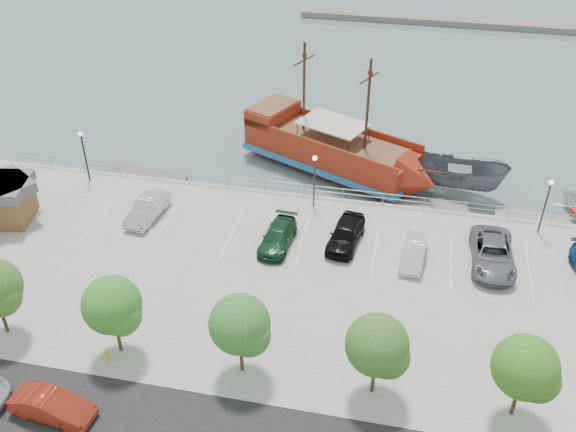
# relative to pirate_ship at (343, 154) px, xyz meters

# --- Properties ---
(ground) EXTENTS (160.00, 160.00, 0.00)m
(ground) POSITION_rel_pirate_ship_xyz_m (-1.22, -13.34, -1.82)
(ground) COLOR #4F6667
(sidewalk) EXTENTS (100.00, 4.00, 0.05)m
(sidewalk) POSITION_rel_pirate_ship_xyz_m (-1.22, -23.34, -0.81)
(sidewalk) COLOR #9F9D94
(sidewalk) RESTS_ON land_slab
(seawall_railing) EXTENTS (50.00, 0.06, 1.00)m
(seawall_railing) POSITION_rel_pirate_ship_xyz_m (-1.22, -5.54, -0.29)
(seawall_railing) COLOR gray
(seawall_railing) RESTS_ON land_slab
(far_shore) EXTENTS (40.00, 3.00, 0.80)m
(far_shore) POSITION_rel_pirate_ship_xyz_m (8.78, 41.66, -1.42)
(far_shore) COLOR slate
(far_shore) RESTS_ON ground
(pirate_ship) EXTENTS (17.35, 11.17, 10.87)m
(pirate_ship) POSITION_rel_pirate_ship_xyz_m (0.00, 0.00, 0.00)
(pirate_ship) COLOR maroon
(pirate_ship) RESTS_ON ground
(patrol_boat) EXTENTS (7.82, 3.95, 2.89)m
(patrol_boat) POSITION_rel_pirate_ship_xyz_m (9.30, -1.18, -0.37)
(patrol_boat) COLOR #53575E
(patrol_boat) RESTS_ON ground
(dock_west) EXTENTS (7.42, 3.24, 0.41)m
(dock_west) POSITION_rel_pirate_ship_xyz_m (-15.89, -4.14, -1.62)
(dock_west) COLOR #6A625A
(dock_west) RESTS_ON ground
(dock_mid) EXTENTS (6.73, 2.86, 0.37)m
(dock_mid) POSITION_rel_pirate_ship_xyz_m (6.92, -4.14, -1.63)
(dock_mid) COLOR gray
(dock_mid) RESTS_ON ground
(dock_east) EXTENTS (6.62, 2.33, 0.37)m
(dock_east) POSITION_rel_pirate_ship_xyz_m (15.38, -4.14, -1.64)
(dock_east) COLOR gray
(dock_east) RESTS_ON ground
(shed) EXTENTS (4.44, 4.44, 3.10)m
(shed) POSITION_rel_pirate_ship_xyz_m (-22.50, -12.99, 0.83)
(shed) COLOR brown
(shed) RESTS_ON land_slab
(street_sedan) EXTENTS (4.44, 1.93, 1.42)m
(street_sedan) POSITION_rel_pirate_ship_xyz_m (-10.65, -28.15, -0.11)
(street_sedan) COLOR #A52817
(street_sedan) RESTS_ON street
(fire_hydrant) EXTENTS (0.27, 0.27, 0.78)m
(fire_hydrant) POSITION_rel_pirate_ship_xyz_m (-9.62, -24.14, -0.40)
(fire_hydrant) COLOR gold
(fire_hydrant) RESTS_ON sidewalk
(lamp_post_left) EXTENTS (0.36, 0.36, 4.28)m
(lamp_post_left) POSITION_rel_pirate_ship_xyz_m (-19.22, -6.84, 2.12)
(lamp_post_left) COLOR black
(lamp_post_left) RESTS_ON land_slab
(lamp_post_mid) EXTENTS (0.36, 0.36, 4.28)m
(lamp_post_mid) POSITION_rel_pirate_ship_xyz_m (-1.22, -6.84, 2.12)
(lamp_post_mid) COLOR black
(lamp_post_mid) RESTS_ON land_slab
(lamp_post_right) EXTENTS (0.36, 0.36, 4.28)m
(lamp_post_right) POSITION_rel_pirate_ship_xyz_m (14.78, -6.84, 2.12)
(lamp_post_right) COLOR black
(lamp_post_right) RESTS_ON land_slab
(tree_c) EXTENTS (3.30, 3.20, 5.00)m
(tree_c) POSITION_rel_pirate_ship_xyz_m (-9.08, -23.41, 2.48)
(tree_c) COLOR #473321
(tree_c) RESTS_ON sidewalk
(tree_d) EXTENTS (3.30, 3.20, 5.00)m
(tree_d) POSITION_rel_pirate_ship_xyz_m (-2.08, -23.41, 2.48)
(tree_d) COLOR #473321
(tree_d) RESTS_ON sidewalk
(tree_e) EXTENTS (3.30, 3.20, 5.00)m
(tree_e) POSITION_rel_pirate_ship_xyz_m (4.92, -23.41, 2.48)
(tree_e) COLOR #473321
(tree_e) RESTS_ON sidewalk
(tree_f) EXTENTS (3.30, 3.20, 5.00)m
(tree_f) POSITION_rel_pirate_ship_xyz_m (11.92, -23.41, 2.48)
(tree_f) COLOR #473321
(tree_f) RESTS_ON sidewalk
(parked_car_b) EXTENTS (2.06, 4.66, 1.49)m
(parked_car_b) POSITION_rel_pirate_ship_xyz_m (-12.70, -10.74, -0.08)
(parked_car_b) COLOR #B4B7C1
(parked_car_b) RESTS_ON land_slab
(parked_car_d) EXTENTS (2.21, 4.75, 1.34)m
(parked_car_d) POSITION_rel_pirate_ship_xyz_m (-2.79, -12.03, -0.15)
(parked_car_d) COLOR #14391F
(parked_car_d) RESTS_ON land_slab
(parked_car_e) EXTENTS (2.52, 4.97, 1.62)m
(parked_car_e) POSITION_rel_pirate_ship_xyz_m (1.69, -10.92, -0.01)
(parked_car_e) COLOR black
(parked_car_e) RESTS_ON land_slab
(parked_car_f) EXTENTS (1.72, 4.18, 1.35)m
(parked_car_f) POSITION_rel_pirate_ship_xyz_m (6.32, -11.85, -0.15)
(parked_car_f) COLOR white
(parked_car_f) RESTS_ON land_slab
(parked_car_g) EXTENTS (2.76, 5.83, 1.61)m
(parked_car_g) POSITION_rel_pirate_ship_xyz_m (11.36, -11.15, -0.02)
(parked_car_g) COLOR slate
(parked_car_g) RESTS_ON land_slab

